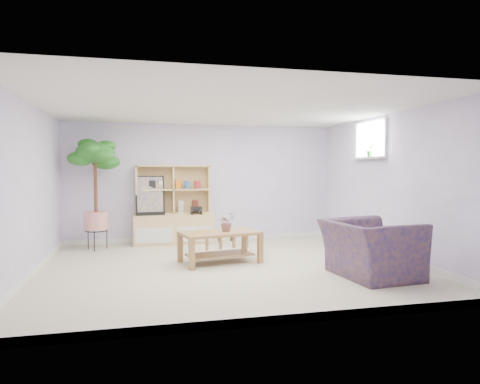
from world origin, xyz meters
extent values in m
cube|color=#BDB7A7|center=(0.00, 0.00, 0.00)|extent=(5.50, 5.00, 0.01)
cube|color=white|center=(0.00, 0.00, 2.40)|extent=(5.50, 5.00, 0.01)
cube|color=white|center=(0.00, 2.50, 1.20)|extent=(5.50, 0.01, 2.40)
cube|color=white|center=(0.00, -2.50, 1.20)|extent=(5.50, 0.01, 2.40)
cube|color=white|center=(-2.75, 0.00, 1.20)|extent=(0.01, 5.00, 2.40)
cube|color=white|center=(2.75, 0.00, 1.20)|extent=(0.01, 5.00, 2.40)
cube|color=white|center=(2.67, 0.60, 1.68)|extent=(0.14, 1.00, 0.04)
imported|color=#165F19|center=(0.05, 0.31, 0.64)|extent=(0.35, 0.34, 0.29)
imported|color=navy|center=(1.79, -1.04, 0.44)|extent=(1.14, 1.28, 0.88)
imported|color=#286623|center=(2.67, 0.52, 1.82)|extent=(0.13, 0.11, 0.23)
camera|label=1|loc=(-1.29, -6.28, 1.47)|focal=32.00mm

